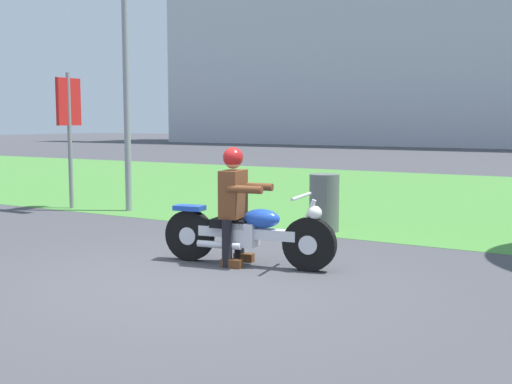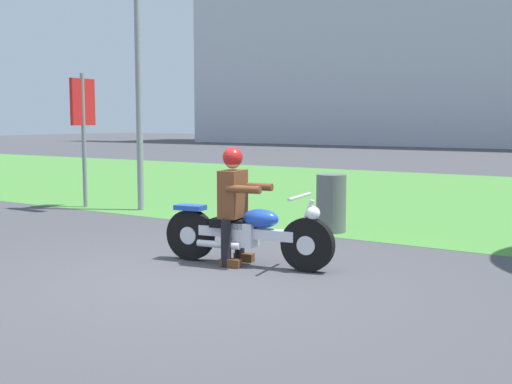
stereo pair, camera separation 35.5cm
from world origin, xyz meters
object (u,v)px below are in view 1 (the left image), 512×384
streetlight_pole (129,2)px  sign_banner (69,119)px  rider_lead (235,197)px  trash_can (324,203)px  motorcycle_lead (248,233)px

streetlight_pole → sign_banner: bearing=-167.8°
rider_lead → trash_can: bearing=82.3°
rider_lead → streetlight_pole: streetlight_pole is taller
trash_can → sign_banner: size_ratio=0.34×
sign_banner → streetlight_pole: bearing=12.2°
motorcycle_lead → sign_banner: (-5.54, 2.53, 1.34)m
motorcycle_lead → trash_can: (-0.21, 2.60, 0.06)m
streetlight_pole → rider_lead: bearing=-35.0°
sign_banner → rider_lead: bearing=-25.4°
rider_lead → sign_banner: bearing=145.9°
motorcycle_lead → streetlight_pole: size_ratio=0.34×
trash_can → streetlight_pole: bearing=177.0°
motorcycle_lead → sign_banner: bearing=146.8°
motorcycle_lead → streetlight_pole: 6.13m
trash_can → sign_banner: bearing=-179.2°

